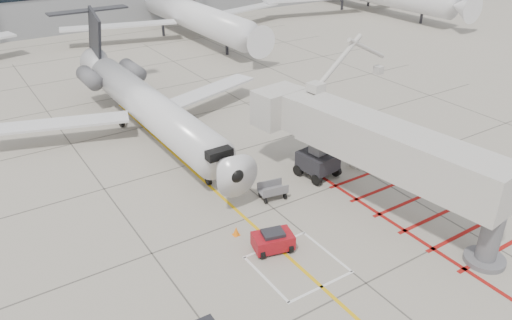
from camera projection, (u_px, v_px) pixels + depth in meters
ground_plane at (315, 242)px, 27.68m from camera, size 260.00×260.00×0.00m
regional_jet at (160, 97)px, 36.63m from camera, size 24.32×30.56×7.97m
jet_bridge at (394, 158)px, 28.70m from camera, size 10.90×19.24×7.32m
pushback_tug at (273, 240)px, 26.81m from camera, size 2.40×1.82×1.24m
baggage_cart at (273, 191)px, 31.48m from camera, size 1.88×1.36×1.09m
ground_power_unit at (364, 153)px, 35.51m from camera, size 2.37×1.71×1.69m
cone_nose at (236, 231)px, 28.14m from camera, size 0.39×0.39×0.54m
cone_side at (243, 188)px, 32.41m from camera, size 0.34×0.34×0.47m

